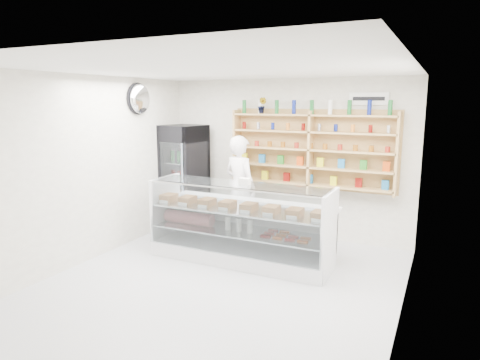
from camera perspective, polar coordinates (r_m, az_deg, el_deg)
The scene contains 8 objects.
room at distance 5.46m, azimuth -2.79°, elevation -0.22°, with size 5.00×5.00×5.00m.
display_counter at distance 6.58m, azimuth 0.09°, elevation -7.89°, with size 2.78×0.83×1.21m.
shop_worker at distance 7.43m, azimuth 0.01°, elevation -1.11°, with size 0.67×0.44×1.84m, color white.
drinks_cooler at distance 8.17m, azimuth -7.43°, elevation 0.37°, with size 0.80×0.79×1.97m.
wall_shelving at distance 7.40m, azimuth 9.38°, elevation 3.99°, with size 2.84×0.28×1.33m.
potted_plant at distance 7.65m, azimuth 2.96°, elevation 9.90°, with size 0.16×0.13×0.28m, color #1E6626.
security_mirror at distance 7.58m, azimuth -13.17°, elevation 10.50°, with size 0.15×0.50×0.50m, color silver.
wall_sign at distance 7.28m, azimuth 16.80°, elevation 10.34°, with size 0.62×0.03×0.20m, color white.
Camera 1 is at (2.57, -4.71, 2.42)m, focal length 32.00 mm.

